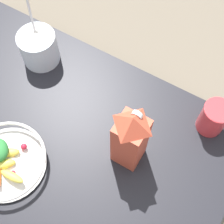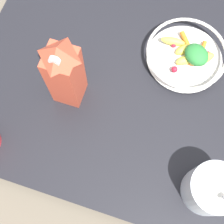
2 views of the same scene
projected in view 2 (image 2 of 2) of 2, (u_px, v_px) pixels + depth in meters
The scene contains 5 objects.
ground_plane at pixel (161, 50), 1.05m from camera, with size 6.00×6.00×0.00m, color #665B4C.
countertop at pixel (162, 47), 1.03m from camera, with size 1.11×1.11×0.04m.
fruit_bowl at pixel (187, 55), 0.96m from camera, with size 0.25×0.25×0.09m.
milk_carton at pixel (65, 73), 0.83m from camera, with size 0.08×0.08×0.27m.
yogurt_tub at pixel (211, 189), 0.80m from camera, with size 0.13×0.14×0.23m.
Camera 2 is at (0.01, -0.56, 0.92)m, focal length 50.00 mm.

